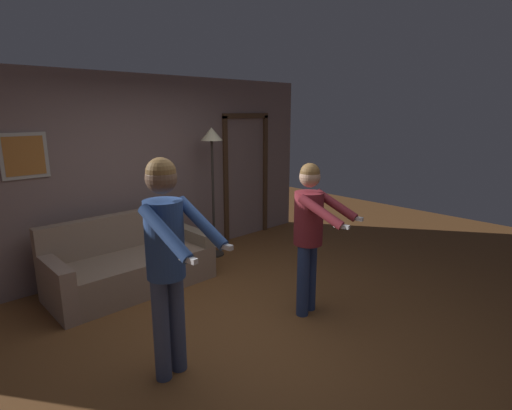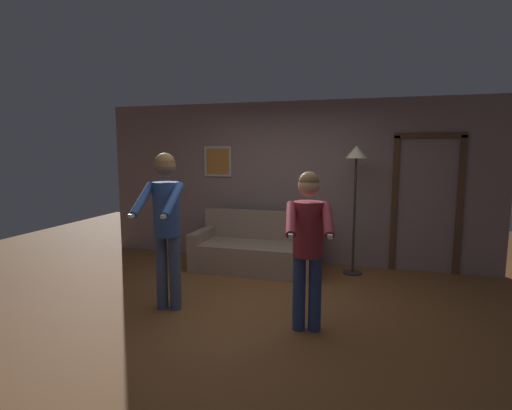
{
  "view_description": "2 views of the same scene",
  "coord_description": "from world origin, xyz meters",
  "views": [
    {
      "loc": [
        -2.4,
        -2.77,
        2.13
      ],
      "look_at": [
        0.11,
        -0.14,
        1.26
      ],
      "focal_mm": 28.0,
      "sensor_mm": 36.0,
      "label": 1
    },
    {
      "loc": [
        1.3,
        -4.15,
        1.82
      ],
      "look_at": [
        0.15,
        -0.2,
        1.26
      ],
      "focal_mm": 28.0,
      "sensor_mm": 36.0,
      "label": 2
    }
  ],
  "objects": [
    {
      "name": "couch",
      "position": [
        -0.37,
        1.59,
        0.28
      ],
      "size": [
        1.9,
        0.86,
        0.87
      ],
      "color": "gray",
      "rests_on": "ground_plane"
    },
    {
      "name": "person_standing_right",
      "position": [
        0.71,
        -0.3,
        0.97
      ],
      "size": [
        0.51,
        0.69,
        1.62
      ],
      "color": "navy",
      "rests_on": "ground_plane"
    },
    {
      "name": "ground_plane",
      "position": [
        0.0,
        0.0,
        0.0
      ],
      "size": [
        12.0,
        12.0,
        0.0
      ],
      "primitive_type": "plane",
      "color": "brown"
    },
    {
      "name": "back_wall_assembly",
      "position": [
        0.02,
        2.23,
        1.3
      ],
      "size": [
        6.4,
        0.1,
        2.6
      ],
      "color": "gray",
      "rests_on": "ground_plane"
    },
    {
      "name": "person_standing_left",
      "position": [
        -0.9,
        -0.2,
        1.1
      ],
      "size": [
        0.49,
        0.71,
        1.8
      ],
      "color": "#404D72",
      "rests_on": "ground_plane"
    },
    {
      "name": "torchiere_lamp",
      "position": [
        1.07,
        1.78,
        1.55
      ],
      "size": [
        0.31,
        0.31,
        1.89
      ],
      "color": "#332D28",
      "rests_on": "ground_plane"
    }
  ]
}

